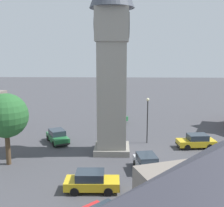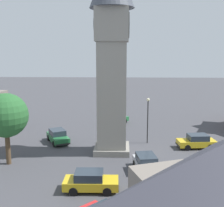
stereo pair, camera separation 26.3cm
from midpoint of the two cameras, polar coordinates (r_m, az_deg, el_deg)
The scene contains 10 objects.
ground_plane at distance 29.96m, azimuth 0.26°, elevation -9.79°, with size 200.00×200.00×0.00m, color #424247.
clock_tower at distance 28.29m, azimuth 0.27°, elevation 14.04°, with size 4.41×4.41×20.78m.
car_blue_kerb at distance 24.95m, azimuth 7.38°, elevation -12.15°, with size 4.35×2.34×1.53m.
car_silver_kerb at distance 21.69m, azimuth -4.05°, elevation -15.61°, with size 1.91×4.18×1.53m.
car_red_corner at distance 33.25m, azimuth -10.85°, elevation -6.59°, with size 4.43×3.48×1.53m.
car_white_side at distance 32.17m, azimuth 17.21°, elevation -7.42°, with size 2.14×4.29×1.53m.
car_black_far at distance 41.35m, azimuth 0.96°, elevation -3.15°, with size 4.20×4.00×1.53m.
pedestrian at distance 33.82m, azimuth 0.26°, elevation -5.69°, with size 0.40×0.45×1.69m.
tree at distance 27.12m, azimuth -20.70°, elevation -2.34°, with size 4.08×4.08×6.71m.
lamp_post at distance 32.05m, azimuth 7.59°, elevation -2.03°, with size 0.36×0.36×5.29m.
Camera 2 is at (28.19, 1.28, 10.08)m, focal length 44.55 mm.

